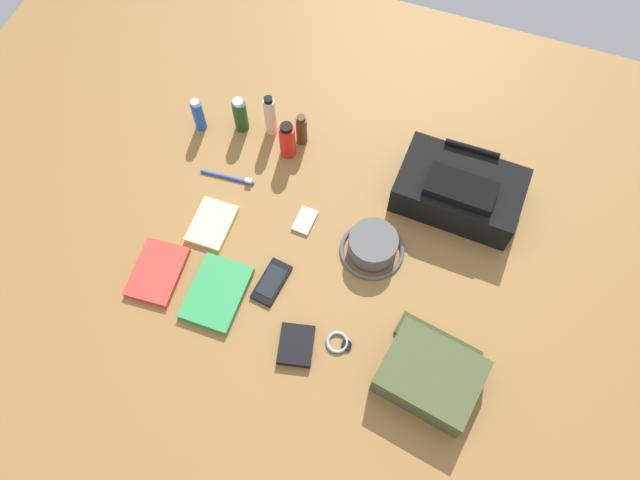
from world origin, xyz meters
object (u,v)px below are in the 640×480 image
(shampoo_bottle, at_px, (240,115))
(cell_phone, at_px, (272,282))
(notepad, at_px, (212,224))
(cologne_bottle, at_px, (302,130))
(toiletry_pouch, at_px, (431,375))
(deodorant_spray, at_px, (198,115))
(paperback_novel, at_px, (157,272))
(wristwatch, at_px, (339,343))
(media_player, at_px, (305,221))
(sunscreen_spray, at_px, (287,140))
(travel_guidebook, at_px, (217,293))
(wallet, at_px, (296,345))
(bucket_hat, at_px, (373,246))
(lotion_bottle, at_px, (270,116))
(backpack, at_px, (459,190))
(toothbrush, at_px, (230,178))

(shampoo_bottle, xyz_separation_m, cell_phone, (0.28, -0.46, -0.06))
(notepad, bearing_deg, cologne_bottle, 68.07)
(toiletry_pouch, bearing_deg, deodorant_spray, 148.74)
(paperback_novel, bearing_deg, deodorant_spray, 100.37)
(toiletry_pouch, relative_size, paperback_novel, 1.47)
(wristwatch, distance_m, notepad, 0.51)
(shampoo_bottle, relative_size, media_player, 1.50)
(sunscreen_spray, bearing_deg, notepad, -111.14)
(toiletry_pouch, relative_size, travel_guidebook, 1.37)
(toiletry_pouch, distance_m, paperback_novel, 0.80)
(cologne_bottle, distance_m, wallet, 0.66)
(bucket_hat, height_order, lotion_bottle, lotion_bottle)
(backpack, xyz_separation_m, travel_guidebook, (-0.55, -0.51, -0.05))
(toiletry_pouch, xyz_separation_m, wallet, (-0.35, -0.03, -0.03))
(deodorant_spray, xyz_separation_m, wallet, (0.53, -0.57, -0.05))
(travel_guidebook, height_order, wristwatch, travel_guidebook)
(lotion_bottle, distance_m, wristwatch, 0.72)
(cologne_bottle, height_order, notepad, cologne_bottle)
(paperback_novel, xyz_separation_m, cell_phone, (0.31, 0.08, -0.00))
(shampoo_bottle, bearing_deg, deodorant_spray, -161.37)
(media_player, height_order, toothbrush, toothbrush)
(cologne_bottle, height_order, cell_phone, cologne_bottle)
(lotion_bottle, bearing_deg, notepad, -96.37)
(backpack, distance_m, travel_guidebook, 0.75)
(bucket_hat, distance_m, deodorant_spray, 0.68)
(cell_phone, bearing_deg, bucket_hat, 38.60)
(sunscreen_spray, bearing_deg, lotion_bottle, 142.71)
(shampoo_bottle, relative_size, travel_guidebook, 0.65)
(backpack, xyz_separation_m, toiletry_pouch, (0.06, -0.54, -0.02))
(lotion_bottle, height_order, toothbrush, lotion_bottle)
(bucket_hat, height_order, travel_guidebook, bucket_hat)
(wristwatch, bearing_deg, toothbrush, 141.48)
(sunscreen_spray, height_order, cell_phone, sunscreen_spray)
(toiletry_pouch, bearing_deg, lotion_bottle, 138.28)
(bucket_hat, relative_size, shampoo_bottle, 1.42)
(backpack, relative_size, wallet, 3.31)
(travel_guidebook, relative_size, wallet, 1.84)
(shampoo_bottle, relative_size, cell_phone, 0.93)
(bucket_hat, height_order, media_player, bucket_hat)
(notepad, bearing_deg, sunscreen_spray, 68.48)
(toiletry_pouch, bearing_deg, shampoo_bottle, 142.78)
(backpack, height_order, notepad, backpack)
(toiletry_pouch, relative_size, bucket_hat, 1.49)
(shampoo_bottle, height_order, toothbrush, shampoo_bottle)
(backpack, xyz_separation_m, deodorant_spray, (-0.82, -0.01, -0.00))
(shampoo_bottle, distance_m, sunscreen_spray, 0.18)
(notepad, bearing_deg, paperback_novel, -113.58)
(travel_guidebook, bearing_deg, sunscreen_spray, 87.71)
(paperback_novel, relative_size, wallet, 1.72)
(travel_guidebook, relative_size, notepad, 1.35)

